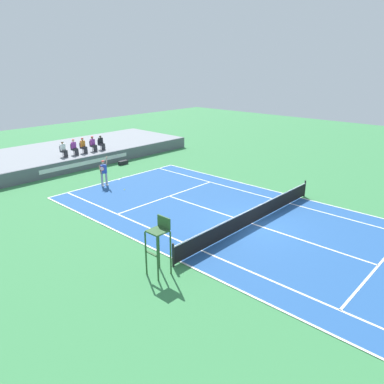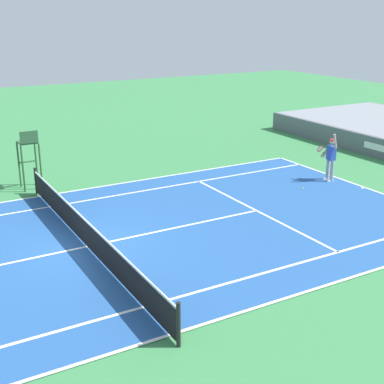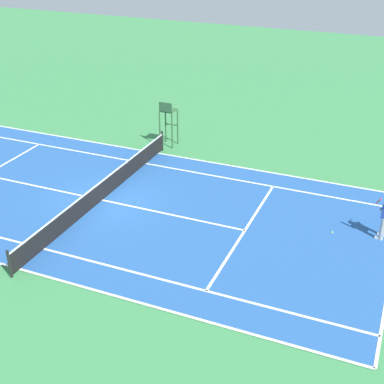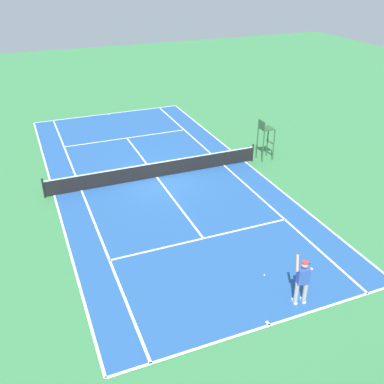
{
  "view_description": "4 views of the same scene",
  "coord_description": "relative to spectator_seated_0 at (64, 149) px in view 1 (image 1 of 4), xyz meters",
  "views": [
    {
      "loc": [
        -15.52,
        -9.91,
        8.14
      ],
      "look_at": [
        -0.46,
        3.97,
        1.0
      ],
      "focal_mm": 34.56,
      "sensor_mm": 36.0,
      "label": 1
    },
    {
      "loc": [
        14.69,
        -4.65,
        6.8
      ],
      "look_at": [
        -0.46,
        3.97,
        1.0
      ],
      "focal_mm": 50.25,
      "sensor_mm": 36.0,
      "label": 2
    },
    {
      "loc": [
        17.51,
        11.54,
        11.14
      ],
      "look_at": [
        -0.46,
        3.97,
        1.0
      ],
      "focal_mm": 51.05,
      "sensor_mm": 36.0,
      "label": 3
    },
    {
      "loc": [
        6.48,
        20.95,
        10.87
      ],
      "look_at": [
        -0.46,
        3.97,
        1.0
      ],
      "focal_mm": 41.53,
      "sensor_mm": 36.0,
      "label": 4
    }
  ],
  "objects": [
    {
      "name": "ground_plane",
      "position": [
        1.12,
        -17.39,
        -1.63
      ],
      "size": [
        80.0,
        80.0,
        0.0
      ],
      "primitive_type": "plane",
      "color": "#387F47"
    },
    {
      "name": "court",
      "position": [
        1.12,
        -17.39,
        -1.62
      ],
      "size": [
        11.08,
        23.88,
        0.03
      ],
      "color": "#235193",
      "rests_on": "ground"
    },
    {
      "name": "net",
      "position": [
        1.12,
        -17.39,
        -1.11
      ],
      "size": [
        11.98,
        0.1,
        1.07
      ],
      "color": "black",
      "rests_on": "ground"
    },
    {
      "name": "barrier_wall",
      "position": [
        1.12,
        -1.28,
        -1.12
      ],
      "size": [
        22.85,
        0.25,
        1.02
      ],
      "color": "#565B66",
      "rests_on": "ground"
    },
    {
      "name": "bleacher_platform",
      "position": [
        1.12,
        2.85,
        -1.12
      ],
      "size": [
        22.85,
        8.01,
        1.02
      ],
      "primitive_type": "cube",
      "color": "gray",
      "rests_on": "ground"
    },
    {
      "name": "spectator_seated_0",
      "position": [
        0.0,
        0.0,
        0.0
      ],
      "size": [
        0.44,
        0.6,
        1.27
      ],
      "color": "#474C56",
      "rests_on": "bleacher_platform"
    },
    {
      "name": "spectator_seated_1",
      "position": [
        0.97,
        0.0,
        0.0
      ],
      "size": [
        0.44,
        0.6,
        1.27
      ],
      "color": "#474C56",
      "rests_on": "bleacher_platform"
    },
    {
      "name": "spectator_seated_2",
      "position": [
        1.81,
        0.0,
        0.0
      ],
      "size": [
        0.44,
        0.6,
        1.27
      ],
      "color": "#474C56",
      "rests_on": "bleacher_platform"
    },
    {
      "name": "spectator_seated_3",
      "position": [
        2.76,
        0.0,
        0.0
      ],
      "size": [
        0.44,
        0.6,
        1.27
      ],
      "color": "#474C56",
      "rests_on": "bleacher_platform"
    },
    {
      "name": "spectator_seated_4",
      "position": [
        3.57,
        0.0,
        0.0
      ],
      "size": [
        0.44,
        0.6,
        1.27
      ],
      "color": "#474C56",
      "rests_on": "bleacher_platform"
    },
    {
      "name": "tennis_player",
      "position": [
        -0.42,
        -6.06,
        -0.63
      ],
      "size": [
        0.82,
        0.62,
        2.08
      ],
      "color": "#9E9EA3",
      "rests_on": "ground"
    },
    {
      "name": "tennis_ball",
      "position": [
        -0.04,
        -7.82,
        -1.59
      ],
      "size": [
        0.07,
        0.07,
        0.07
      ],
      "primitive_type": "sphere",
      "color": "#D1E533",
      "rests_on": "ground"
    },
    {
      "name": "umpire_chair",
      "position": [
        -5.57,
        -17.39,
        -0.07
      ],
      "size": [
        0.77,
        0.77,
        2.44
      ],
      "color": "#2D562D",
      "rests_on": "ground"
    },
    {
      "name": "equipment_bag",
      "position": [
        4.06,
        -2.31,
        -1.47
      ],
      "size": [
        0.91,
        0.36,
        0.32
      ],
      "color": "black",
      "rests_on": "ground"
    }
  ]
}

